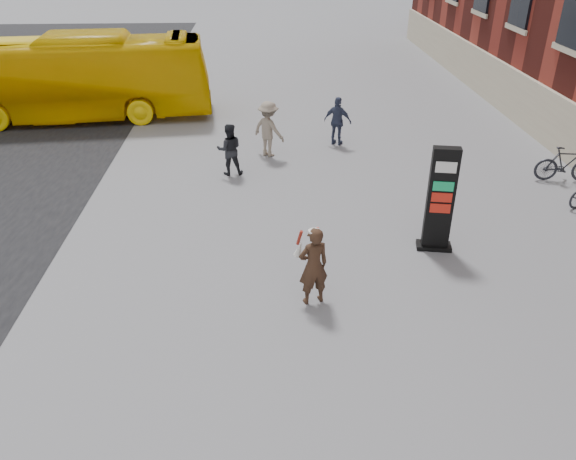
{
  "coord_description": "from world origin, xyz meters",
  "views": [
    {
      "loc": [
        -0.19,
        -9.73,
        6.72
      ],
      "look_at": [
        0.29,
        0.44,
        1.1
      ],
      "focal_mm": 35.0,
      "sensor_mm": 36.0,
      "label": 1
    }
  ],
  "objects_px": {
    "info_pylon": "(440,200)",
    "bus": "(59,78)",
    "pedestrian_b": "(269,129)",
    "pedestrian_c": "(338,121)",
    "pedestrian_a": "(229,149)",
    "woman": "(313,265)",
    "bike_7": "(566,164)"
  },
  "relations": [
    {
      "from": "info_pylon",
      "to": "pedestrian_a",
      "type": "distance_m",
      "value": 6.79
    },
    {
      "from": "woman",
      "to": "pedestrian_b",
      "type": "bearing_deg",
      "value": -102.05
    },
    {
      "from": "pedestrian_b",
      "to": "bike_7",
      "type": "relative_size",
      "value": 1.02
    },
    {
      "from": "info_pylon",
      "to": "bus",
      "type": "height_order",
      "value": "bus"
    },
    {
      "from": "bike_7",
      "to": "woman",
      "type": "bearing_deg",
      "value": 133.12
    },
    {
      "from": "info_pylon",
      "to": "pedestrian_c",
      "type": "relative_size",
      "value": 1.53
    },
    {
      "from": "woman",
      "to": "pedestrian_a",
      "type": "bearing_deg",
      "value": -91.0
    },
    {
      "from": "info_pylon",
      "to": "pedestrian_c",
      "type": "distance_m",
      "value": 7.19
    },
    {
      "from": "woman",
      "to": "pedestrian_c",
      "type": "relative_size",
      "value": 1.03
    },
    {
      "from": "pedestrian_a",
      "to": "bus",
      "type": "bearing_deg",
      "value": -46.13
    },
    {
      "from": "info_pylon",
      "to": "bus",
      "type": "relative_size",
      "value": 0.22
    },
    {
      "from": "woman",
      "to": "bus",
      "type": "height_order",
      "value": "bus"
    },
    {
      "from": "bus",
      "to": "pedestrian_b",
      "type": "distance_m",
      "value": 8.89
    },
    {
      "from": "woman",
      "to": "bike_7",
      "type": "height_order",
      "value": "woman"
    },
    {
      "from": "pedestrian_a",
      "to": "pedestrian_b",
      "type": "xyz_separation_m",
      "value": [
        1.19,
        1.47,
        0.11
      ]
    },
    {
      "from": "bus",
      "to": "bike_7",
      "type": "height_order",
      "value": "bus"
    },
    {
      "from": "pedestrian_a",
      "to": "pedestrian_b",
      "type": "relative_size",
      "value": 0.87
    },
    {
      "from": "woman",
      "to": "pedestrian_b",
      "type": "relative_size",
      "value": 0.94
    },
    {
      "from": "pedestrian_a",
      "to": "pedestrian_c",
      "type": "bearing_deg",
      "value": -150.9
    },
    {
      "from": "bus",
      "to": "bike_7",
      "type": "bearing_deg",
      "value": -117.46
    },
    {
      "from": "woman",
      "to": "pedestrian_a",
      "type": "xyz_separation_m",
      "value": [
        -1.92,
        6.59,
        -0.08
      ]
    },
    {
      "from": "pedestrian_a",
      "to": "woman",
      "type": "bearing_deg",
      "value": 101.09
    },
    {
      "from": "bike_7",
      "to": "pedestrian_a",
      "type": "bearing_deg",
      "value": 91.87
    },
    {
      "from": "info_pylon",
      "to": "woman",
      "type": "relative_size",
      "value": 1.48
    },
    {
      "from": "info_pylon",
      "to": "pedestrian_b",
      "type": "xyz_separation_m",
      "value": [
        -3.75,
        6.11,
        -0.35
      ]
    },
    {
      "from": "info_pylon",
      "to": "pedestrian_b",
      "type": "relative_size",
      "value": 1.39
    },
    {
      "from": "woman",
      "to": "pedestrian_a",
      "type": "height_order",
      "value": "woman"
    },
    {
      "from": "pedestrian_b",
      "to": "pedestrian_c",
      "type": "bearing_deg",
      "value": -117.95
    },
    {
      "from": "bus",
      "to": "pedestrian_c",
      "type": "bearing_deg",
      "value": -113.33
    },
    {
      "from": "pedestrian_a",
      "to": "pedestrian_b",
      "type": "bearing_deg",
      "value": -134.09
    },
    {
      "from": "woman",
      "to": "pedestrian_b",
      "type": "xyz_separation_m",
      "value": [
        -0.74,
        8.07,
        0.03
      ]
    },
    {
      "from": "pedestrian_c",
      "to": "bike_7",
      "type": "xyz_separation_m",
      "value": [
        6.26,
        -3.39,
        -0.29
      ]
    }
  ]
}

